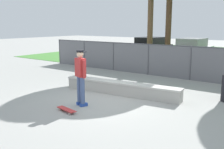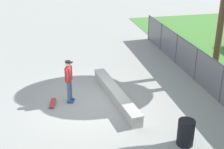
{
  "view_description": "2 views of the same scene",
  "coord_description": "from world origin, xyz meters",
  "px_view_note": "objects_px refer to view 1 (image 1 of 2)",
  "views": [
    {
      "loc": [
        5.48,
        -6.76,
        2.64
      ],
      "look_at": [
        -0.01,
        0.62,
        0.87
      ],
      "focal_mm": 41.7,
      "sensor_mm": 36.0,
      "label": 1
    },
    {
      "loc": [
        11.46,
        -1.58,
        6.35
      ],
      "look_at": [
        -0.26,
        1.08,
        1.08
      ],
      "focal_mm": 50.22,
      "sensor_mm": 36.0,
      "label": 2
    }
  ],
  "objects_px": {
    "concrete_ledge": "(120,88)",
    "car_white": "(192,49)",
    "skateboard": "(66,109)",
    "skateboarder": "(81,75)",
    "car_black": "(151,47)"
  },
  "relations": [
    {
      "from": "skateboard",
      "to": "skateboarder",
      "type": "bearing_deg",
      "value": 95.4
    },
    {
      "from": "concrete_ledge",
      "to": "car_white",
      "type": "relative_size",
      "value": 1.11
    },
    {
      "from": "skateboarder",
      "to": "skateboard",
      "type": "height_order",
      "value": "skateboarder"
    },
    {
      "from": "concrete_ledge",
      "to": "skateboarder",
      "type": "height_order",
      "value": "skateboarder"
    },
    {
      "from": "concrete_ledge",
      "to": "skateboard",
      "type": "bearing_deg",
      "value": -94.04
    },
    {
      "from": "concrete_ledge",
      "to": "car_white",
      "type": "distance_m",
      "value": 10.99
    },
    {
      "from": "car_white",
      "to": "car_black",
      "type": "bearing_deg",
      "value": -174.27
    },
    {
      "from": "skateboard",
      "to": "concrete_ledge",
      "type": "bearing_deg",
      "value": 85.96
    },
    {
      "from": "concrete_ledge",
      "to": "skateboarder",
      "type": "bearing_deg",
      "value": -97.64
    },
    {
      "from": "car_black",
      "to": "concrete_ledge",
      "type": "bearing_deg",
      "value": -67.23
    },
    {
      "from": "concrete_ledge",
      "to": "skateboard",
      "type": "relative_size",
      "value": 5.78
    },
    {
      "from": "concrete_ledge",
      "to": "skateboarder",
      "type": "xyz_separation_m",
      "value": [
        -0.26,
        -1.91,
        0.78
      ]
    },
    {
      "from": "concrete_ledge",
      "to": "car_black",
      "type": "relative_size",
      "value": 1.11
    },
    {
      "from": "skateboard",
      "to": "car_white",
      "type": "bearing_deg",
      "value": 94.16
    },
    {
      "from": "skateboarder",
      "to": "car_black",
      "type": "bearing_deg",
      "value": 108.53
    }
  ]
}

